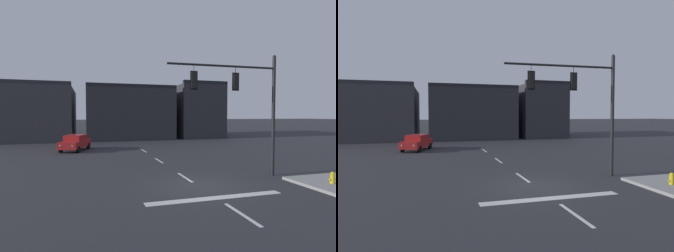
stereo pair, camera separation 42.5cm
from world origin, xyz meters
TOP-DOWN VIEW (x-y plane):
  - ground_plane at (0.00, 0.00)m, footprint 400.00×400.00m
  - stop_bar_paint at (0.00, -2.00)m, footprint 6.40×0.50m
  - lane_centreline at (0.00, 2.00)m, footprint 0.16×26.40m
  - signal_mast_near_side at (3.40, 1.10)m, footprint 6.63×0.53m
  - car_lot_nearside at (-6.62, 16.07)m, footprint 3.11×4.74m
  - fire_hydrant at (6.49, -1.97)m, footprint 0.40×0.30m
  - building_row at (-2.20, 30.57)m, footprint 34.30×13.93m

SIDE VIEW (x-z plane):
  - ground_plane at x=0.00m, z-range 0.00..0.00m
  - lane_centreline at x=0.00m, z-range 0.00..0.01m
  - stop_bar_paint at x=0.00m, z-range 0.00..0.01m
  - fire_hydrant at x=6.49m, z-range -0.05..0.70m
  - car_lot_nearside at x=-6.62m, z-range 0.05..1.66m
  - building_row at x=-2.20m, z-range -0.53..8.23m
  - signal_mast_near_side at x=3.40m, z-range 1.13..8.29m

